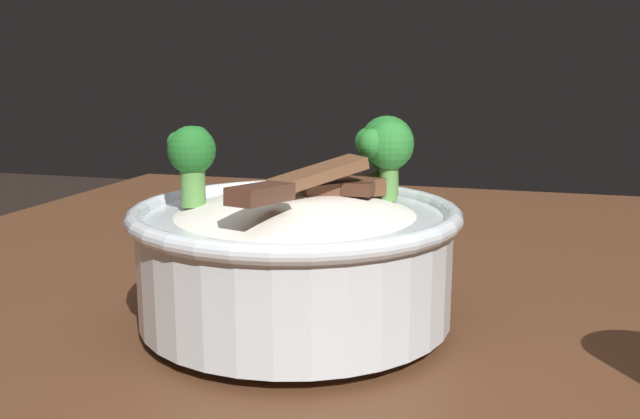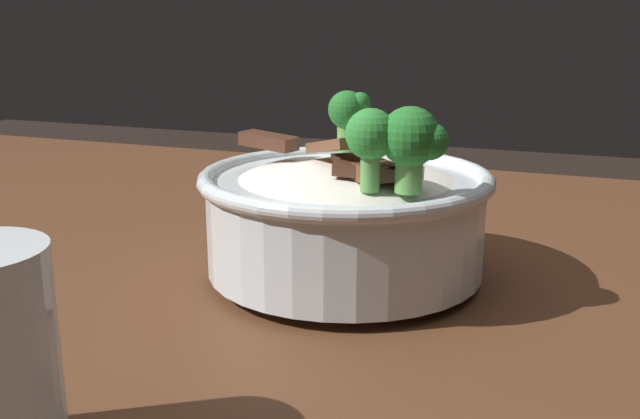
{
  "view_description": "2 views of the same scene",
  "coord_description": "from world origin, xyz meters",
  "views": [
    {
      "loc": [
        -0.24,
        -0.12,
        0.95
      ],
      "look_at": [
        0.19,
        0.01,
        0.86
      ],
      "focal_mm": 39.38,
      "sensor_mm": 36.0,
      "label": 1
    },
    {
      "loc": [
        0.35,
        -0.46,
        0.97
      ],
      "look_at": [
        0.18,
        -0.01,
        0.84
      ],
      "focal_mm": 39.81,
      "sensor_mm": 36.0,
      "label": 2
    }
  ],
  "objects": [
    {
      "name": "rice_bowl",
      "position": [
        0.19,
        0.03,
        0.83
      ],
      "size": [
        0.22,
        0.22,
        0.14
      ],
      "color": "silver",
      "rests_on": "dining_table"
    }
  ]
}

